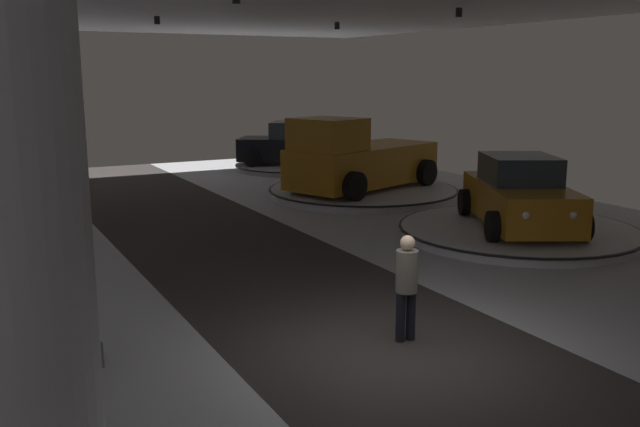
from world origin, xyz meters
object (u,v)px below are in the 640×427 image
(brand_sign_pylon, at_px, (37,219))
(display_platform_far_right, at_px, (363,192))
(display_car_mid_right, at_px, (520,195))
(pickup_truck_far_right, at_px, (357,160))
(visitor_walking_near, at_px, (407,281))
(display_platform_mid_right, at_px, (518,231))
(display_platform_deep_right, at_px, (292,166))
(display_car_deep_right, at_px, (293,145))

(brand_sign_pylon, bearing_deg, display_platform_far_right, 41.18)
(display_platform_far_right, xyz_separation_m, display_car_mid_right, (0.39, -6.45, 0.86))
(pickup_truck_far_right, bearing_deg, brand_sign_pylon, -138.33)
(display_car_mid_right, bearing_deg, pickup_truck_far_right, 96.26)
(brand_sign_pylon, xyz_separation_m, visitor_walking_near, (4.76, -1.36, -1.15))
(display_platform_mid_right, height_order, display_platform_deep_right, display_platform_mid_right)
(pickup_truck_far_right, bearing_deg, display_car_mid_right, -83.74)
(display_platform_far_right, xyz_separation_m, display_platform_mid_right, (0.38, -6.48, -0.01))
(pickup_truck_far_right, distance_m, display_platform_mid_right, 6.50)
(display_platform_far_right, distance_m, pickup_truck_far_right, 1.10)
(brand_sign_pylon, height_order, display_platform_far_right, brand_sign_pylon)
(display_platform_far_right, bearing_deg, visitor_walking_near, -118.67)
(display_car_deep_right, bearing_deg, display_platform_mid_right, -91.40)
(brand_sign_pylon, distance_m, display_platform_far_right, 14.16)
(display_platform_mid_right, height_order, display_car_deep_right, display_car_deep_right)
(display_platform_mid_right, height_order, visitor_walking_near, visitor_walking_near)
(brand_sign_pylon, xyz_separation_m, display_platform_far_right, (10.56, 9.24, -1.91))
(display_platform_deep_right, height_order, visitor_walking_near, visitor_walking_near)
(display_platform_deep_right, bearing_deg, display_platform_mid_right, -91.28)
(display_platform_far_right, distance_m, display_platform_deep_right, 6.61)
(display_platform_mid_right, bearing_deg, pickup_truck_far_right, 96.11)
(brand_sign_pylon, height_order, pickup_truck_far_right, brand_sign_pylon)
(pickup_truck_far_right, height_order, display_car_mid_right, pickup_truck_far_right)
(pickup_truck_far_right, distance_m, display_car_deep_right, 6.74)
(visitor_walking_near, bearing_deg, brand_sign_pylon, 164.06)
(brand_sign_pylon, bearing_deg, display_platform_mid_right, 14.15)
(pickup_truck_far_right, relative_size, display_car_mid_right, 1.25)
(pickup_truck_far_right, xyz_separation_m, visitor_walking_near, (-5.50, -10.49, -0.29))
(brand_sign_pylon, xyz_separation_m, pickup_truck_far_right, (10.26, 9.13, -0.86))
(display_platform_far_right, bearing_deg, display_platform_deep_right, 84.16)
(display_platform_deep_right, distance_m, display_car_deep_right, 0.86)
(display_car_mid_right, height_order, visitor_walking_near, display_car_mid_right)
(display_platform_far_right, height_order, pickup_truck_far_right, pickup_truck_far_right)
(brand_sign_pylon, relative_size, display_car_mid_right, 0.87)
(display_car_mid_right, relative_size, display_platform_deep_right, 0.99)
(display_platform_far_right, relative_size, pickup_truck_far_right, 1.06)
(pickup_truck_far_right, relative_size, display_platform_deep_right, 1.24)
(display_platform_mid_right, distance_m, visitor_walking_near, 7.46)
(display_platform_mid_right, distance_m, display_car_deep_right, 13.07)
(brand_sign_pylon, bearing_deg, display_platform_deep_right, 54.61)
(display_platform_mid_right, xyz_separation_m, display_platform_deep_right, (0.29, 13.06, -0.01))
(display_car_mid_right, bearing_deg, display_platform_mid_right, -117.48)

